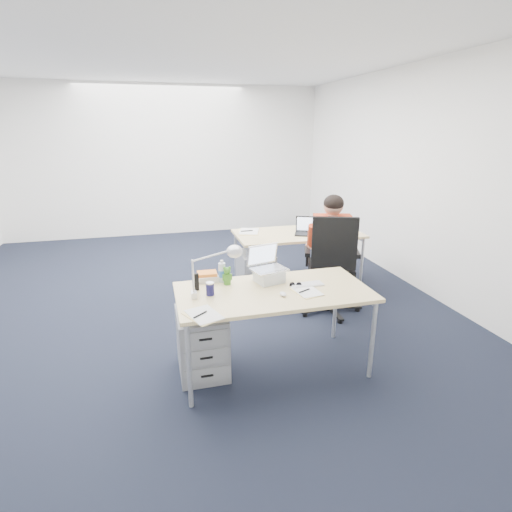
# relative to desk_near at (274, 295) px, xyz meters

# --- Properties ---
(floor) EXTENTS (7.00, 7.00, 0.00)m
(floor) POSITION_rel_desk_near_xyz_m (-0.62, 1.53, -0.68)
(floor) COLOR black
(floor) RESTS_ON ground
(room) EXTENTS (6.02, 7.02, 2.80)m
(room) POSITION_rel_desk_near_xyz_m (-0.62, 1.53, 1.03)
(room) COLOR white
(room) RESTS_ON ground
(desk_near) EXTENTS (1.60, 0.80, 0.73)m
(desk_near) POSITION_rel_desk_near_xyz_m (0.00, 0.00, 0.00)
(desk_near) COLOR #DBBF7E
(desk_near) RESTS_ON ground
(desk_far) EXTENTS (1.60, 0.80, 0.73)m
(desk_far) POSITION_rel_desk_near_xyz_m (0.87, 1.75, 0.00)
(desk_far) COLOR #DBBF7E
(desk_far) RESTS_ON ground
(office_chair) EXTENTS (0.93, 0.93, 1.15)m
(office_chair) POSITION_rel_desk_near_xyz_m (0.95, 0.91, -0.36)
(office_chair) COLOR black
(office_chair) RESTS_ON ground
(seated_person) EXTENTS (0.53, 0.77, 1.33)m
(seated_person) POSITION_rel_desk_near_xyz_m (1.00, 1.09, -0.01)
(seated_person) COLOR #B23719
(seated_person) RESTS_ON ground
(drawer_pedestal_near) EXTENTS (0.40, 0.50, 0.55)m
(drawer_pedestal_near) POSITION_rel_desk_near_xyz_m (-0.60, 0.09, -0.41)
(drawer_pedestal_near) COLOR gray
(drawer_pedestal_near) RESTS_ON ground
(drawer_pedestal_far) EXTENTS (0.40, 0.50, 0.55)m
(drawer_pedestal_far) POSITION_rel_desk_near_xyz_m (0.27, 1.60, -0.41)
(drawer_pedestal_far) COLOR gray
(drawer_pedestal_far) RESTS_ON ground
(silver_laptop) EXTENTS (0.34, 0.30, 0.31)m
(silver_laptop) POSITION_rel_desk_near_xyz_m (0.02, 0.20, 0.20)
(silver_laptop) COLOR silver
(silver_laptop) RESTS_ON desk_near
(wireless_keyboard) EXTENTS (0.28, 0.12, 0.01)m
(wireless_keyboard) POSITION_rel_desk_near_xyz_m (0.31, 0.03, 0.05)
(wireless_keyboard) COLOR white
(wireless_keyboard) RESTS_ON desk_near
(computer_mouse) EXTENTS (0.06, 0.08, 0.03)m
(computer_mouse) POSITION_rel_desk_near_xyz_m (0.04, -0.13, 0.06)
(computer_mouse) COLOR white
(computer_mouse) RESTS_ON desk_near
(headphones) EXTENTS (0.21, 0.17, 0.03)m
(headphones) POSITION_rel_desk_near_xyz_m (0.04, 0.20, 0.06)
(headphones) COLOR black
(headphones) RESTS_ON desk_near
(can_koozie) EXTENTS (0.07, 0.07, 0.11)m
(can_koozie) POSITION_rel_desk_near_xyz_m (-0.52, 0.04, 0.10)
(can_koozie) COLOR #181647
(can_koozie) RESTS_ON desk_near
(water_bottle) EXTENTS (0.06, 0.06, 0.20)m
(water_bottle) POSITION_rel_desk_near_xyz_m (-0.38, 0.30, 0.15)
(water_bottle) COLOR silver
(water_bottle) RESTS_ON desk_near
(bear_figurine) EXTENTS (0.09, 0.07, 0.16)m
(bear_figurine) POSITION_rel_desk_near_xyz_m (-0.35, 0.23, 0.13)
(bear_figurine) COLOR #256C1C
(bear_figurine) RESTS_ON desk_near
(book_stack) EXTENTS (0.21, 0.17, 0.08)m
(book_stack) POSITION_rel_desk_near_xyz_m (-0.50, 0.35, 0.09)
(book_stack) COLOR silver
(book_stack) RESTS_ON desk_near
(cordless_phone) EXTENTS (0.04, 0.03, 0.15)m
(cordless_phone) POSITION_rel_desk_near_xyz_m (-0.62, 0.16, 0.12)
(cordless_phone) COLOR black
(cordless_phone) RESTS_ON desk_near
(papers_left) EXTENTS (0.28, 0.33, 0.01)m
(papers_left) POSITION_rel_desk_near_xyz_m (-0.63, -0.33, 0.05)
(papers_left) COLOR #FEE393
(papers_left) RESTS_ON desk_near
(papers_right) EXTENTS (0.22, 0.28, 0.01)m
(papers_right) POSITION_rel_desk_near_xyz_m (0.25, -0.10, 0.05)
(papers_right) COLOR #FEE393
(papers_right) RESTS_ON desk_near
(sunglasses) EXTENTS (0.12, 0.08, 0.02)m
(sunglasses) POSITION_rel_desk_near_xyz_m (0.21, 0.04, 0.06)
(sunglasses) COLOR black
(sunglasses) RESTS_ON desk_near
(desk_lamp) EXTENTS (0.39, 0.18, 0.43)m
(desk_lamp) POSITION_rel_desk_near_xyz_m (-0.53, 0.01, 0.26)
(desk_lamp) COLOR silver
(desk_lamp) RESTS_ON desk_near
(dark_laptop) EXTENTS (0.41, 0.41, 0.23)m
(dark_laptop) POSITION_rel_desk_near_xyz_m (0.95, 1.63, 0.16)
(dark_laptop) COLOR black
(dark_laptop) RESTS_ON desk_far
(far_cup) EXTENTS (0.08, 0.08, 0.10)m
(far_cup) POSITION_rel_desk_near_xyz_m (1.53, 1.92, 0.10)
(far_cup) COLOR white
(far_cup) RESTS_ON desk_far
(far_papers) EXTENTS (0.32, 0.39, 0.01)m
(far_papers) POSITION_rel_desk_near_xyz_m (0.26, 1.94, 0.05)
(far_papers) COLOR white
(far_papers) RESTS_ON desk_far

